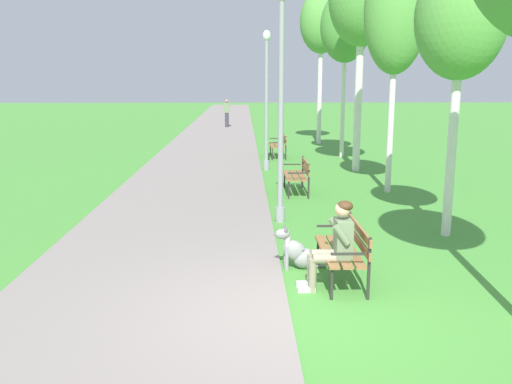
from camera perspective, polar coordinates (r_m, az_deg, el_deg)
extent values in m
plane|color=#478E38|center=(6.98, 5.00, -12.62)|extent=(120.00, 120.00, 0.00)
cube|color=gray|center=(30.48, -3.89, 6.29)|extent=(3.86, 60.00, 0.04)
cube|color=olive|center=(7.97, 7.28, -6.05)|extent=(0.14, 1.50, 0.04)
cube|color=olive|center=(8.00, 8.52, -6.03)|extent=(0.14, 1.50, 0.04)
cube|color=olive|center=(8.03, 9.76, -6.00)|extent=(0.14, 1.50, 0.04)
cube|color=olive|center=(8.01, 10.54, -5.02)|extent=(0.04, 1.50, 0.11)
cube|color=olive|center=(7.96, 10.58, -3.78)|extent=(0.04, 1.50, 0.11)
cylinder|color=#2D2B28|center=(8.69, 6.40, -6.09)|extent=(0.04, 0.04, 0.45)
cylinder|color=#2D2B28|center=(8.71, 9.58, -4.77)|extent=(0.04, 0.04, 0.85)
cube|color=#2D2B28|center=(8.60, 7.79, -3.49)|extent=(0.45, 0.04, 0.03)
cylinder|color=#2D2B28|center=(7.40, 7.83, -9.34)|extent=(0.04, 0.04, 0.45)
cylinder|color=#2D2B28|center=(7.42, 11.57, -7.77)|extent=(0.04, 0.04, 0.85)
cube|color=#2D2B28|center=(7.30, 9.48, -6.32)|extent=(0.45, 0.04, 0.03)
cube|color=olive|center=(13.97, 3.28, 1.70)|extent=(0.14, 1.50, 0.04)
cube|color=olive|center=(13.99, 3.99, 1.71)|extent=(0.14, 1.50, 0.04)
cube|color=olive|center=(14.00, 4.71, 1.71)|extent=(0.14, 1.50, 0.04)
cube|color=olive|center=(13.99, 5.14, 2.27)|extent=(0.04, 1.50, 0.11)
cube|color=olive|center=(13.96, 5.16, 3.00)|extent=(0.04, 1.50, 0.11)
cylinder|color=#2D2B28|center=(14.69, 2.96, 1.31)|extent=(0.04, 0.04, 0.45)
cylinder|color=#2D2B28|center=(14.70, 4.83, 2.08)|extent=(0.04, 0.04, 0.85)
cube|color=#2D2B28|center=(14.64, 3.76, 2.87)|extent=(0.45, 0.04, 0.03)
cylinder|color=#2D2B28|center=(13.34, 3.39, 0.24)|extent=(0.04, 0.04, 0.45)
cylinder|color=#2D2B28|center=(13.35, 5.46, 1.09)|extent=(0.04, 0.04, 0.85)
cube|color=#2D2B28|center=(13.28, 4.28, 1.95)|extent=(0.45, 0.04, 0.03)
cube|color=olive|center=(20.28, 1.66, 4.83)|extent=(0.14, 1.50, 0.04)
cube|color=olive|center=(20.29, 2.15, 4.83)|extent=(0.14, 1.50, 0.04)
cube|color=olive|center=(20.30, 2.65, 4.83)|extent=(0.14, 1.50, 0.04)
cube|color=olive|center=(20.29, 2.95, 5.22)|extent=(0.04, 1.50, 0.11)
cube|color=olive|center=(20.27, 2.95, 5.73)|extent=(0.04, 1.50, 0.11)
cylinder|color=#2D2B28|center=(20.99, 1.49, 4.45)|extent=(0.04, 0.04, 0.45)
cylinder|color=#2D2B28|center=(20.99, 2.81, 4.99)|extent=(0.04, 0.04, 0.85)
cube|color=#2D2B28|center=(20.95, 2.04, 5.54)|extent=(0.45, 0.04, 0.03)
cylinder|color=#2D2B28|center=(19.62, 1.69, 3.94)|extent=(0.04, 0.04, 0.45)
cylinder|color=#2D2B28|center=(19.63, 3.09, 4.52)|extent=(0.04, 0.04, 0.85)
cube|color=#2D2B28|center=(19.58, 2.28, 5.11)|extent=(0.45, 0.04, 0.03)
cylinder|color=gray|center=(7.77, 7.25, -6.38)|extent=(0.42, 0.14, 0.14)
cylinder|color=gray|center=(7.81, 5.67, -8.05)|extent=(0.11, 0.11, 0.47)
cube|color=silver|center=(7.87, 5.05, -9.43)|extent=(0.24, 0.09, 0.07)
cylinder|color=gray|center=(7.58, 7.47, -6.85)|extent=(0.42, 0.14, 0.14)
cylinder|color=gray|center=(7.63, 5.85, -8.56)|extent=(0.11, 0.11, 0.47)
cube|color=silver|center=(7.69, 5.22, -9.97)|extent=(0.24, 0.09, 0.07)
cube|color=#6B7F5B|center=(7.63, 8.98, -4.72)|extent=(0.22, 0.36, 0.52)
cylinder|color=#6B7F5B|center=(7.78, 8.30, -3.61)|extent=(0.25, 0.09, 0.30)
cylinder|color=#6B7F5B|center=(7.40, 8.81, -4.42)|extent=(0.25, 0.09, 0.30)
sphere|color=tan|center=(7.52, 8.92, -1.80)|extent=(0.21, 0.21, 0.21)
ellipsoid|color=#472D19|center=(7.52, 9.16, -1.43)|extent=(0.22, 0.23, 0.14)
ellipsoid|color=gray|center=(8.54, 4.99, -6.83)|extent=(0.38, 0.31, 0.32)
ellipsoid|color=gray|center=(8.47, 4.01, -6.08)|extent=(0.52, 0.27, 0.48)
ellipsoid|color=#595959|center=(8.47, 4.34, -5.82)|extent=(0.37, 0.22, 0.27)
cylinder|color=gray|center=(8.54, 3.06, -6.60)|extent=(0.06, 0.06, 0.38)
cylinder|color=gray|center=(8.43, 3.20, -6.85)|extent=(0.06, 0.06, 0.38)
cylinder|color=gray|center=(8.41, 3.28, -5.17)|extent=(0.13, 0.18, 0.19)
ellipsoid|color=gray|center=(8.36, 2.75, -4.34)|extent=(0.23, 0.16, 0.16)
cone|color=#595959|center=(8.35, 2.07, -4.43)|extent=(0.11, 0.10, 0.09)
cone|color=#595959|center=(8.38, 2.98, -3.59)|extent=(0.06, 0.06, 0.09)
cone|color=#595959|center=(8.30, 3.08, -3.75)|extent=(0.06, 0.06, 0.09)
cylinder|color=gray|center=(8.63, 6.29, -7.62)|extent=(0.28, 0.07, 0.04)
cylinder|color=gray|center=(11.22, 2.51, -2.33)|extent=(0.20, 0.20, 0.30)
cylinder|color=gray|center=(10.91, 2.60, 7.91)|extent=(0.11, 0.11, 4.30)
cylinder|color=gray|center=(17.54, 1.06, 2.77)|extent=(0.20, 0.20, 0.30)
cylinder|color=gray|center=(17.35, 1.09, 8.83)|extent=(0.11, 0.11, 4.01)
ellipsoid|color=silver|center=(17.37, 1.11, 15.84)|extent=(0.24, 0.24, 0.32)
cylinder|color=silver|center=(10.57, 19.54, 4.26)|extent=(0.17, 0.17, 3.25)
ellipsoid|color=#569E42|center=(10.55, 20.41, 16.53)|extent=(1.58, 1.52, 2.13)
cylinder|color=silver|center=(14.29, 13.73, 6.96)|extent=(0.15, 0.15, 3.54)
ellipsoid|color=#569E42|center=(14.34, 14.27, 17.67)|extent=(1.54, 1.40, 3.01)
cylinder|color=silver|center=(17.49, 10.49, 9.22)|extent=(0.23, 0.23, 4.35)
cylinder|color=silver|center=(20.62, 8.97, 9.00)|extent=(0.15, 0.15, 3.91)
ellipsoid|color=#4C933D|center=(20.68, 9.22, 16.54)|extent=(1.78, 1.64, 2.55)
cylinder|color=silver|center=(24.76, 6.58, 10.10)|extent=(0.19, 0.19, 4.43)
ellipsoid|color=#569E42|center=(24.86, 6.75, 17.08)|extent=(1.83, 1.69, 2.69)
cylinder|color=#383842|center=(32.72, -3.02, 7.41)|extent=(0.22, 0.22, 0.88)
cube|color=#6B7F5B|center=(32.67, -3.04, 8.67)|extent=(0.32, 0.20, 0.56)
sphere|color=#A37556|center=(32.65, -3.04, 9.35)|extent=(0.20, 0.20, 0.20)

